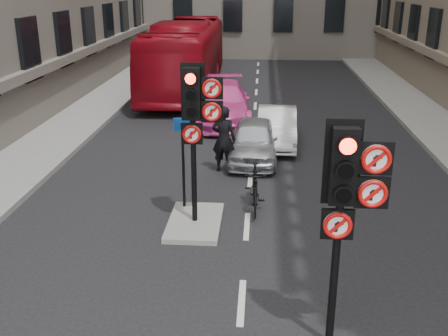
# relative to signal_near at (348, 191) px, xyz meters

# --- Properties ---
(pavement_left) EXTENTS (3.00, 50.00, 0.16)m
(pavement_left) POSITION_rel_signal_near_xyz_m (-8.69, 11.01, -2.50)
(pavement_left) COLOR gray
(pavement_left) RESTS_ON ground
(centre_island) EXTENTS (1.20, 2.00, 0.12)m
(centre_island) POSITION_rel_signal_near_xyz_m (-2.69, 4.01, -2.52)
(centre_island) COLOR gray
(centre_island) RESTS_ON ground
(signal_near) EXTENTS (0.91, 0.40, 3.58)m
(signal_near) POSITION_rel_signal_near_xyz_m (0.00, 0.00, 0.00)
(signal_near) COLOR black
(signal_near) RESTS_ON ground
(signal_far) EXTENTS (0.91, 0.40, 3.58)m
(signal_far) POSITION_rel_signal_near_xyz_m (-2.60, 4.00, 0.12)
(signal_far) COLOR black
(signal_far) RESTS_ON centre_island
(car_silver) EXTENTS (1.55, 3.69, 1.24)m
(car_silver) POSITION_rel_signal_near_xyz_m (-1.43, 8.77, -1.96)
(car_silver) COLOR #9EA0A5
(car_silver) RESTS_ON ground
(car_white) EXTENTS (1.39, 3.72, 1.22)m
(car_white) POSITION_rel_signal_near_xyz_m (-0.68, 10.40, -1.97)
(car_white) COLOR silver
(car_white) RESTS_ON ground
(car_pink) EXTENTS (2.54, 5.33, 1.50)m
(car_pink) POSITION_rel_signal_near_xyz_m (-2.75, 13.31, -1.83)
(car_pink) COLOR #E2429B
(car_pink) RESTS_ON ground
(bus_red) EXTENTS (2.97, 12.22, 3.40)m
(bus_red) POSITION_rel_signal_near_xyz_m (-5.03, 19.37, -0.88)
(bus_red) COLOR maroon
(bus_red) RESTS_ON ground
(motorcycle) EXTENTS (0.57, 1.82, 1.09)m
(motorcycle) POSITION_rel_signal_near_xyz_m (-1.33, 5.01, -2.04)
(motorcycle) COLOR black
(motorcycle) RESTS_ON ground
(motorcyclist) EXTENTS (0.80, 0.61, 1.96)m
(motorcyclist) POSITION_rel_signal_near_xyz_m (-2.28, 7.60, -1.60)
(motorcyclist) COLOR black
(motorcyclist) RESTS_ON ground
(info_sign) EXTENTS (0.38, 0.16, 2.24)m
(info_sign) POSITION_rel_signal_near_xyz_m (-3.04, 4.74, -1.02)
(info_sign) COLOR black
(info_sign) RESTS_ON centre_island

